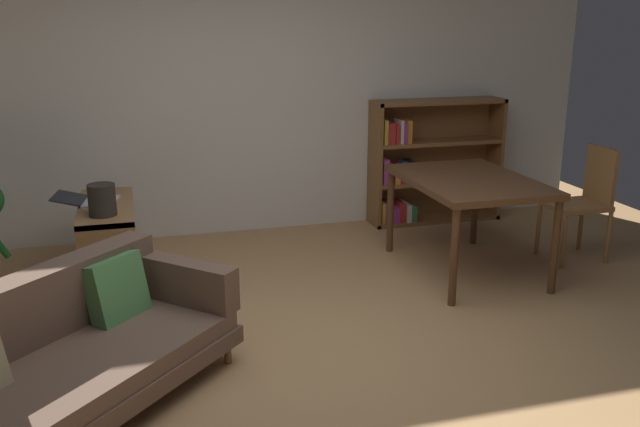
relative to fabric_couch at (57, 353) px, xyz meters
The scene contains 9 objects.
ground_plane 1.48m from the fabric_couch, ahead, with size 8.16×8.16×0.00m, color tan.
back_wall_panel 3.38m from the fabric_couch, 63.58° to the left, with size 6.80×0.10×2.70m, color silver.
fabric_couch is the anchor object (origin of this frame).
media_console 1.82m from the fabric_couch, 82.82° to the left, with size 0.39×1.04×0.61m.
open_laptop 1.91m from the fabric_couch, 86.61° to the left, with size 0.50×0.38×0.07m.
desk_speaker 1.57m from the fabric_couch, 81.85° to the left, with size 0.19×0.19×0.22m.
dining_table 3.22m from the fabric_couch, 23.89° to the left, with size 0.90×1.30×0.76m.
dining_chair_near 4.21m from the fabric_couch, 18.12° to the left, with size 0.46×0.40×0.94m.
bookshelf 4.19m from the fabric_couch, 40.17° to the left, with size 1.30×0.32×1.19m.
Camera 1 is at (-1.01, -3.54, 1.96)m, focal length 38.65 mm.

